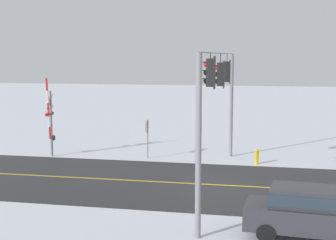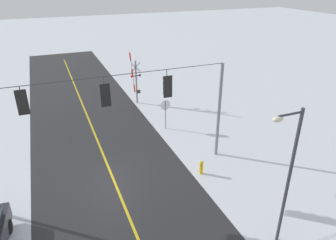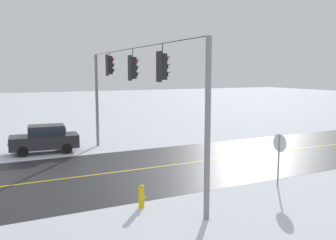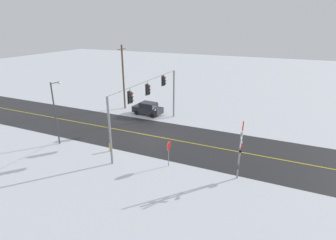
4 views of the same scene
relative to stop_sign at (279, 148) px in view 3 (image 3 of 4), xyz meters
name	(u,v)px [view 3 (image 3 of 4)]	position (x,y,z in m)	size (l,w,h in m)	color
ground_plane	(134,170)	(5.30, 4.82, -1.71)	(160.00, 160.00, 0.00)	silver
road_asphalt	(8,186)	(5.30, 10.82, -1.71)	(9.00, 80.00, 0.01)	#28282B
lane_centre_line	(8,186)	(5.30, 10.82, -1.70)	(0.14, 72.00, 0.01)	gold
signal_span	(133,88)	(5.38, 4.80, 2.54)	(14.20, 0.47, 6.22)	gray
stop_sign	(279,148)	(0.00, 0.00, 0.00)	(0.80, 0.09, 2.35)	gray
parked_car_charcoal	(45,138)	(11.62, 8.36, -0.76)	(2.10, 4.31, 1.74)	#2D2D33
fire_hydrant	(141,196)	(0.27, 6.43, -1.25)	(0.24, 0.31, 0.88)	gold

